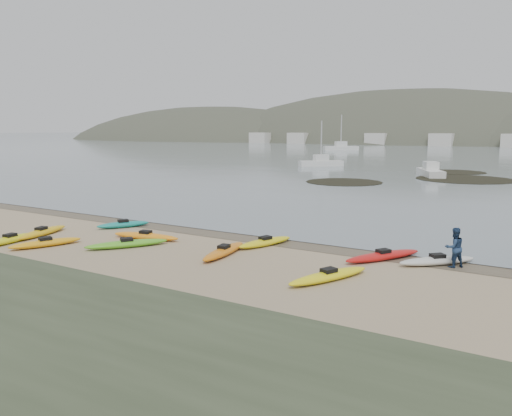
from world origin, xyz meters
The scene contains 6 objects.
ground centered at (0.00, 0.00, 0.00)m, with size 600.00×600.00×0.00m, color tan.
wet_sand centered at (0.00, -0.30, 0.00)m, with size 60.00×60.00×0.00m, color brown.
kayaks centered at (-1.42, -3.93, 0.17)m, with size 21.18×9.80×0.34m.
person_east centered at (9.82, -0.85, 0.82)m, with size 0.79×0.62×1.63m, color navy.
kelp_mats centered at (1.15, 36.57, 0.03)m, with size 19.55×26.41×0.04m.
moored_boats centered at (2.80, 82.11, 0.55)m, with size 80.66×73.59×1.23m.
Camera 1 is at (13.06, -21.67, 5.54)m, focal length 35.00 mm.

